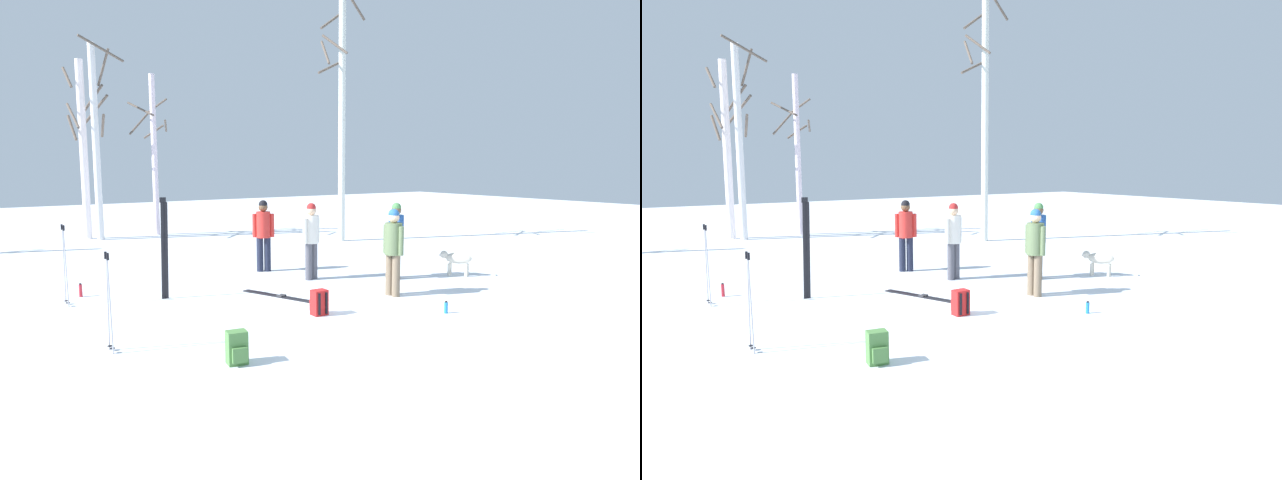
{
  "view_description": "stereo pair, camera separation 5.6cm",
  "coord_description": "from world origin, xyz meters",
  "views": [
    {
      "loc": [
        -5.92,
        -7.07,
        2.6
      ],
      "look_at": [
        0.64,
        2.6,
        1.0
      ],
      "focal_mm": 31.84,
      "sensor_mm": 36.0,
      "label": 1
    },
    {
      "loc": [
        -5.88,
        -7.1,
        2.6
      ],
      "look_at": [
        0.64,
        2.6,
        1.0
      ],
      "focal_mm": 31.84,
      "sensor_mm": 36.0,
      "label": 2
    }
  ],
  "objects": [
    {
      "name": "person_1",
      "position": [
        2.55,
        2.38,
        0.98
      ],
      "size": [
        0.34,
        0.48,
        1.72
      ],
      "color": "black",
      "rests_on": "ground_plane"
    },
    {
      "name": "ski_pair_lying_0",
      "position": [
        -0.5,
        2.32,
        0.01
      ],
      "size": [
        0.79,
        1.75,
        0.05
      ],
      "color": "black",
      "rests_on": "ground_plane"
    },
    {
      "name": "water_bottle_0",
      "position": [
        1.28,
        -0.36,
        0.1
      ],
      "size": [
        0.07,
        0.07,
        0.22
      ],
      "color": "#1E72BF",
      "rests_on": "ground_plane"
    },
    {
      "name": "person_0",
      "position": [
        1.38,
        1.15,
        0.98
      ],
      "size": [
        0.34,
        0.52,
        1.72
      ],
      "color": "#72604C",
      "rests_on": "ground_plane"
    },
    {
      "name": "backpack_0",
      "position": [
        -0.61,
        0.79,
        0.21
      ],
      "size": [
        0.26,
        0.29,
        0.44
      ],
      "color": "red",
      "rests_on": "ground_plane"
    },
    {
      "name": "birch_tree_1",
      "position": [
        -1.64,
        13.4,
        3.15
      ],
      "size": [
        1.33,
        1.63,
        5.98
      ],
      "color": "silver",
      "rests_on": "ground_plane"
    },
    {
      "name": "water_bottle_1",
      "position": [
        -3.72,
        4.5,
        0.13
      ],
      "size": [
        0.06,
        0.06,
        0.27
      ],
      "color": "red",
      "rests_on": "ground_plane"
    },
    {
      "name": "birch_tree_4",
      "position": [
        5.19,
        8.07,
        4.2
      ],
      "size": [
        1.3,
        1.39,
        8.15
      ],
      "color": "silver",
      "rests_on": "ground_plane"
    },
    {
      "name": "person_3",
      "position": [
        0.5,
        4.81,
        0.98
      ],
      "size": [
        0.47,
        0.34,
        1.72
      ],
      "color": "#1E2338",
      "rests_on": "ground_plane"
    },
    {
      "name": "ski_pair_planted_0",
      "position": [
        -2.38,
        3.43,
        0.97
      ],
      "size": [
        0.17,
        0.03,
        1.95
      ],
      "color": "black",
      "rests_on": "ground_plane"
    },
    {
      "name": "person_2",
      "position": [
        0.93,
        3.37,
        0.98
      ],
      "size": [
        0.5,
        0.34,
        1.72
      ],
      "color": "#4C4C56",
      "rests_on": "ground_plane"
    },
    {
      "name": "birch_tree_3",
      "position": [
        0.66,
        13.17,
        2.97
      ],
      "size": [
        1.42,
        1.65,
        5.68
      ],
      "color": "silver",
      "rests_on": "ground_plane"
    },
    {
      "name": "backpack_1",
      "position": [
        -2.83,
        -0.6,
        0.21
      ],
      "size": [
        0.29,
        0.31,
        0.44
      ],
      "color": "#4C7F3F",
      "rests_on": "ground_plane"
    },
    {
      "name": "ground_plane",
      "position": [
        0.0,
        0.0,
        0.0
      ],
      "size": [
        60.0,
        60.0,
        0.0
      ],
      "primitive_type": "plane",
      "color": "white"
    },
    {
      "name": "dog",
      "position": [
        3.95,
        1.84,
        0.39
      ],
      "size": [
        0.53,
        0.77,
        0.57
      ],
      "color": "beige",
      "rests_on": "ground_plane"
    },
    {
      "name": "ski_poles_1",
      "position": [
        -4.07,
        0.81,
        0.75
      ],
      "size": [
        0.07,
        0.22,
        1.4
      ],
      "color": "#B2B2BC",
      "rests_on": "ground_plane"
    },
    {
      "name": "birch_tree_2",
      "position": [
        -1.39,
        12.85,
        3.4
      ],
      "size": [
        1.62,
        1.58,
        6.51
      ],
      "color": "white",
      "rests_on": "ground_plane"
    },
    {
      "name": "ski_poles_0",
      "position": [
        -4.07,
        3.91,
        0.8
      ],
      "size": [
        0.07,
        0.28,
        1.49
      ],
      "color": "#B2B2BC",
      "rests_on": "ground_plane"
    }
  ]
}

